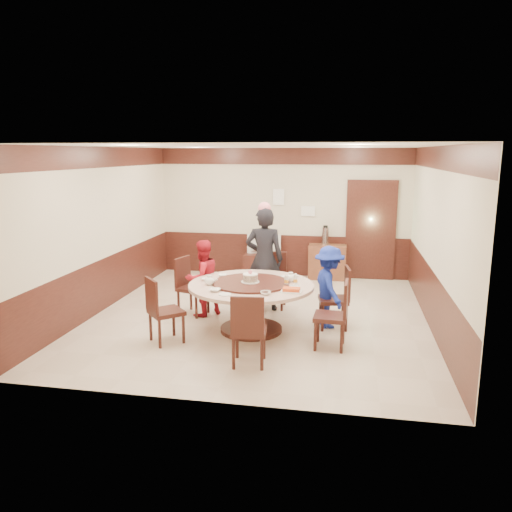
% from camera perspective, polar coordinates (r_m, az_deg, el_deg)
% --- Properties ---
extents(room, '(6.00, 6.04, 2.84)m').
position_cam_1_polar(room, '(8.19, 0.45, 0.31)').
color(room, beige).
rests_on(room, ground).
extents(banquet_table, '(1.90, 1.90, 0.78)m').
position_cam_1_polar(banquet_table, '(7.63, -0.55, -4.77)').
color(banquet_table, '#3B1812').
rests_on(banquet_table, ground).
extents(chair_0, '(0.51, 0.50, 0.97)m').
position_cam_1_polar(chair_0, '(7.94, 8.96, -5.98)').
color(chair_0, '#3B1812').
rests_on(chair_0, ground).
extents(chair_1, '(0.44, 0.45, 0.97)m').
position_cam_1_polar(chair_1, '(8.87, 1.99, -3.94)').
color(chair_1, '#3B1812').
rests_on(chair_1, ground).
extents(chair_2, '(0.56, 0.55, 0.97)m').
position_cam_1_polar(chair_2, '(8.57, -7.30, -4.61)').
color(chair_2, '#3B1812').
rests_on(chair_2, ground).
extents(chair_3, '(0.62, 0.62, 0.97)m').
position_cam_1_polar(chair_3, '(7.38, -10.35, -7.42)').
color(chair_3, '#3B1812').
rests_on(chair_3, ground).
extents(chair_4, '(0.48, 0.49, 0.97)m').
position_cam_1_polar(chair_4, '(6.52, -0.82, -9.85)').
color(chair_4, '#3B1812').
rests_on(chair_4, ground).
extents(chair_5, '(0.47, 0.46, 0.97)m').
position_cam_1_polar(chair_5, '(7.14, 8.61, -8.01)').
color(chair_5, '#3B1812').
rests_on(chair_5, ground).
extents(person_standing, '(0.67, 0.46, 1.80)m').
position_cam_1_polar(person_standing, '(8.61, 0.96, -0.35)').
color(person_standing, black).
rests_on(person_standing, ground).
extents(person_red, '(0.78, 0.79, 1.29)m').
position_cam_1_polar(person_red, '(8.39, -6.13, -2.53)').
color(person_red, '#B41825').
rests_on(person_red, ground).
extents(person_blue, '(0.75, 0.95, 1.29)m').
position_cam_1_polar(person_blue, '(7.88, 8.35, -3.52)').
color(person_blue, navy).
rests_on(person_blue, ground).
extents(birthday_cake, '(0.28, 0.28, 0.19)m').
position_cam_1_polar(birthday_cake, '(7.54, -0.66, -2.52)').
color(birthday_cake, white).
rests_on(birthday_cake, banquet_table).
extents(teapot_left, '(0.17, 0.15, 0.13)m').
position_cam_1_polar(teapot_left, '(7.54, -5.33, -2.86)').
color(teapot_left, white).
rests_on(teapot_left, banquet_table).
extents(teapot_right, '(0.17, 0.15, 0.13)m').
position_cam_1_polar(teapot_right, '(7.71, 3.98, -2.50)').
color(teapot_right, white).
rests_on(teapot_right, banquet_table).
extents(bowl_0, '(0.14, 0.14, 0.04)m').
position_cam_1_polar(bowl_0, '(8.04, -3.82, -2.22)').
color(bowl_0, white).
rests_on(bowl_0, banquet_table).
extents(bowl_1, '(0.15, 0.15, 0.05)m').
position_cam_1_polar(bowl_1, '(7.01, 1.11, -4.24)').
color(bowl_1, white).
rests_on(bowl_1, banquet_table).
extents(bowl_2, '(0.16, 0.16, 0.04)m').
position_cam_1_polar(bowl_2, '(7.19, -4.72, -3.90)').
color(bowl_2, white).
rests_on(bowl_2, banquet_table).
extents(bowl_3, '(0.15, 0.15, 0.05)m').
position_cam_1_polar(bowl_3, '(7.32, 4.51, -3.59)').
color(bowl_3, white).
rests_on(bowl_3, banquet_table).
extents(bowl_4, '(0.14, 0.14, 0.04)m').
position_cam_1_polar(bowl_4, '(7.82, -5.71, -2.65)').
color(bowl_4, white).
rests_on(bowl_4, banquet_table).
extents(saucer_near, '(0.18, 0.18, 0.01)m').
position_cam_1_polar(saucer_near, '(7.01, -3.59, -4.40)').
color(saucer_near, white).
rests_on(saucer_near, banquet_table).
extents(saucer_far, '(0.18, 0.18, 0.01)m').
position_cam_1_polar(saucer_far, '(7.98, 3.31, -2.39)').
color(saucer_far, white).
rests_on(saucer_far, banquet_table).
extents(shrimp_platter, '(0.30, 0.20, 0.06)m').
position_cam_1_polar(shrimp_platter, '(7.14, 4.06, -3.92)').
color(shrimp_platter, white).
rests_on(shrimp_platter, banquet_table).
extents(bottle_0, '(0.06, 0.06, 0.16)m').
position_cam_1_polar(bottle_0, '(7.46, 3.49, -2.82)').
color(bottle_0, white).
rests_on(bottle_0, banquet_table).
extents(bottle_1, '(0.06, 0.06, 0.16)m').
position_cam_1_polar(bottle_1, '(7.50, 4.54, -2.75)').
color(bottle_1, white).
rests_on(bottle_1, banquet_table).
extents(tv_stand, '(0.85, 0.45, 0.50)m').
position_cam_1_polar(tv_stand, '(11.07, 0.87, -1.06)').
color(tv_stand, '#3B1812').
rests_on(tv_stand, ground).
extents(television, '(0.75, 0.15, 0.43)m').
position_cam_1_polar(television, '(10.97, 0.87, 1.31)').
color(television, gray).
rests_on(television, tv_stand).
extents(side_cabinet, '(0.80, 0.40, 0.75)m').
position_cam_1_polar(side_cabinet, '(10.93, 8.14, -0.67)').
color(side_cabinet, brown).
rests_on(side_cabinet, ground).
extents(thermos, '(0.15, 0.15, 0.38)m').
position_cam_1_polar(thermos, '(10.83, 7.92, 2.26)').
color(thermos, silver).
rests_on(thermos, side_cabinet).
extents(notice_left, '(0.25, 0.00, 0.35)m').
position_cam_1_polar(notice_left, '(10.99, 2.59, 6.76)').
color(notice_left, white).
rests_on(notice_left, room).
extents(notice_right, '(0.30, 0.00, 0.22)m').
position_cam_1_polar(notice_right, '(10.95, 5.96, 5.12)').
color(notice_right, white).
rests_on(notice_right, room).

